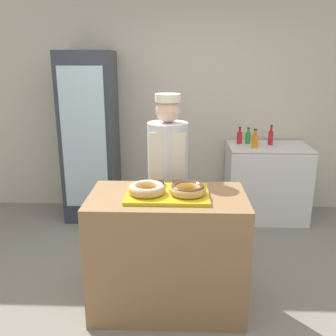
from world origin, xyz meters
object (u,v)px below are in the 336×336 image
brownie_back_right (178,184)px  bottle_red (271,137)px  donut_light_glaze (147,188)px  bottle_green (248,137)px  beverage_fridge (90,137)px  chest_freezer (266,182)px  bottle_red_b (239,137)px  brownie_back_left (158,183)px  serving_tray (168,194)px  donut_chocolate_glaze (188,189)px  baker_person (168,179)px  bottle_orange (255,141)px

brownie_back_right → bottle_red: (1.08, 1.65, 0.03)m
donut_light_glaze → brownie_back_right: bearing=38.5°
bottle_green → beverage_fridge: bearing=-176.6°
bottle_red → chest_freezer: bearing=-118.0°
beverage_fridge → bottle_red_b: size_ratio=9.86×
brownie_back_left → bottle_red_b: bottle_red_b is taller
bottle_red_b → serving_tray: bearing=-113.3°
donut_light_glaze → bottle_green: size_ratio=1.39×
donut_light_glaze → chest_freezer: (1.28, 1.79, -0.54)m
serving_tray → bottle_red: bottle_red is taller
bottle_green → brownie_back_right: bearing=-115.7°
brownie_back_right → chest_freezer: size_ratio=0.10×
donut_chocolate_glaze → baker_person: 0.70m
donut_chocolate_glaze → bottle_green: bottle_green is taller
baker_person → bottle_red_b: bearing=56.2°
donut_light_glaze → beverage_fridge: (-0.83, 1.78, -0.00)m
brownie_back_right → bottle_green: bearing=64.3°
beverage_fridge → bottle_orange: bearing=-3.3°
donut_light_glaze → bottle_red: (1.31, 1.83, 0.00)m
baker_person → bottle_green: bearing=53.0°
donut_light_glaze → beverage_fridge: beverage_fridge is taller
beverage_fridge → chest_freezer: 2.18m
bottle_red → beverage_fridge: bearing=-178.6°
donut_chocolate_glaze → baker_person: (-0.17, 0.67, -0.15)m
beverage_fridge → bottle_red_b: (1.78, 0.11, -0.01)m
baker_person → donut_light_glaze: bearing=-100.8°
bottle_green → baker_person: bearing=-127.0°
brownie_back_right → bottle_red_b: bottle_red_b is taller
brownie_back_right → bottle_red_b: (0.72, 1.71, 0.01)m
donut_light_glaze → baker_person: 0.69m
bottle_red → bottle_red_b: (-0.36, 0.06, -0.01)m
serving_tray → brownie_back_right: bearing=62.3°
donut_light_glaze → bottle_red_b: bottle_red_b is taller
serving_tray → bottle_orange: bottle_orange is taller
bottle_orange → beverage_fridge: bearing=176.7°
donut_chocolate_glaze → bottle_red_b: size_ratio=1.35×
serving_tray → donut_light_glaze: 0.16m
donut_light_glaze → bottle_red_b: bearing=63.4°
donut_chocolate_glaze → bottle_red: 2.09m
beverage_fridge → bottle_red: bearing=1.4°
donut_light_glaze → bottle_orange: (1.09, 1.67, -0.00)m
serving_tray → bottle_green: size_ratio=3.10×
serving_tray → baker_person: bearing=91.9°
bottle_red → serving_tray: bearing=-122.7°
donut_light_glaze → bottle_red: 2.25m
donut_light_glaze → bottle_red_b: 2.12m
brownie_back_left → bottle_red_b: 1.93m
donut_light_glaze → baker_person: baker_person is taller
donut_light_glaze → donut_chocolate_glaze: bearing=0.0°
brownie_back_right → bottle_red: size_ratio=0.38×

